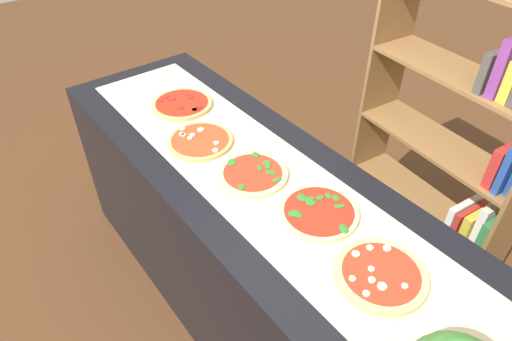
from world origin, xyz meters
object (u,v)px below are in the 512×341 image
pizza_spinach_2 (253,174)px  pizza_spinach_3 (319,212)px  pizza_pepperoni_0 (182,104)px  pizza_mushroom_1 (200,141)px  pizza_mushroom_4 (380,275)px  bookshelf (462,165)px

pizza_spinach_2 → pizza_spinach_3: (0.33, 0.06, 0.00)m
pizza_pepperoni_0 → pizza_spinach_2: (0.65, -0.05, -0.00)m
pizza_pepperoni_0 → pizza_spinach_3: size_ratio=1.01×
pizza_pepperoni_0 → pizza_mushroom_1: same height
pizza_mushroom_4 → bookshelf: size_ratio=0.19×
pizza_mushroom_1 → pizza_spinach_3: 0.66m
pizza_pepperoni_0 → pizza_spinach_2: pizza_pepperoni_0 is taller
pizza_pepperoni_0 → pizza_mushroom_4: (1.31, -0.04, 0.00)m
pizza_mushroom_1 → bookshelf: bearing=55.6°
pizza_mushroom_1 → pizza_spinach_2: bearing=8.4°
pizza_spinach_3 → pizza_mushroom_4: size_ratio=0.99×
pizza_pepperoni_0 → bookshelf: 1.42m
pizza_pepperoni_0 → pizza_spinach_2: bearing=-4.3°
pizza_spinach_3 → pizza_mushroom_4: pizza_mushroom_4 is taller
bookshelf → pizza_spinach_3: bearing=-93.6°
pizza_mushroom_1 → pizza_spinach_3: pizza_mushroom_1 is taller
pizza_pepperoni_0 → pizza_spinach_3: 0.98m
pizza_pepperoni_0 → bookshelf: bearing=42.2°
pizza_mushroom_1 → bookshelf: bookshelf is taller
pizza_spinach_3 → pizza_mushroom_1: bearing=-170.7°
pizza_mushroom_4 → pizza_pepperoni_0: bearing=178.4°
pizza_mushroom_4 → bookshelf: bearing=105.3°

